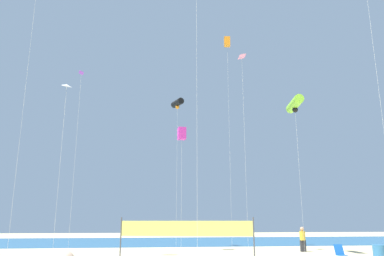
{
  "coord_description": "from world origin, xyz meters",
  "views": [
    {
      "loc": [
        -1.65,
        -15.02,
        2.15
      ],
      "look_at": [
        1.4,
        8.4,
        8.02
      ],
      "focal_mm": 35.21,
      "sensor_mm": 36.0,
      "label": 1
    }
  ],
  "objects_px": {
    "folding_beach_chair": "(340,252)",
    "kite_orange_box": "(227,43)",
    "trash_barrel": "(379,253)",
    "kite_lime_tube": "(295,104)",
    "kite_violet_diamond": "(81,85)",
    "beachgoer_mustard_shirt": "(303,238)",
    "kite_pink_diamond": "(241,59)",
    "volleyball_net": "(186,230)",
    "kite_white_diamond": "(67,89)",
    "kite_magenta_box": "(182,134)",
    "kite_black_tube": "(177,103)"
  },
  "relations": [
    {
      "from": "kite_magenta_box",
      "to": "kite_black_tube",
      "type": "bearing_deg",
      "value": 89.8
    },
    {
      "from": "beachgoer_mustard_shirt",
      "to": "trash_barrel",
      "type": "relative_size",
      "value": 2.03
    },
    {
      "from": "volleyball_net",
      "to": "kite_magenta_box",
      "type": "xyz_separation_m",
      "value": [
        0.21,
        5.15,
        7.2
      ]
    },
    {
      "from": "folding_beach_chair",
      "to": "kite_pink_diamond",
      "type": "xyz_separation_m",
      "value": [
        -3.59,
        6.16,
        14.21
      ]
    },
    {
      "from": "kite_white_diamond",
      "to": "kite_pink_diamond",
      "type": "bearing_deg",
      "value": 26.58
    },
    {
      "from": "kite_white_diamond",
      "to": "kite_black_tube",
      "type": "relative_size",
      "value": 0.75
    },
    {
      "from": "trash_barrel",
      "to": "kite_lime_tube",
      "type": "height_order",
      "value": "kite_lime_tube"
    },
    {
      "from": "kite_black_tube",
      "to": "kite_pink_diamond",
      "type": "distance_m",
      "value": 7.76
    },
    {
      "from": "trash_barrel",
      "to": "volleyball_net",
      "type": "height_order",
      "value": "volleyball_net"
    },
    {
      "from": "kite_magenta_box",
      "to": "kite_black_tube",
      "type": "xyz_separation_m",
      "value": [
        0.02,
        4.26,
        3.85
      ]
    },
    {
      "from": "kite_lime_tube",
      "to": "kite_white_diamond",
      "type": "height_order",
      "value": "kite_lime_tube"
    },
    {
      "from": "kite_violet_diamond",
      "to": "kite_pink_diamond",
      "type": "relative_size",
      "value": 0.9
    },
    {
      "from": "beachgoer_mustard_shirt",
      "to": "kite_black_tube",
      "type": "height_order",
      "value": "kite_black_tube"
    },
    {
      "from": "beachgoer_mustard_shirt",
      "to": "kite_lime_tube",
      "type": "distance_m",
      "value": 9.84
    },
    {
      "from": "kite_white_diamond",
      "to": "volleyball_net",
      "type": "bearing_deg",
      "value": 19.47
    },
    {
      "from": "kite_white_diamond",
      "to": "trash_barrel",
      "type": "bearing_deg",
      "value": -1.25
    },
    {
      "from": "kite_pink_diamond",
      "to": "kite_violet_diamond",
      "type": "bearing_deg",
      "value": 173.23
    },
    {
      "from": "kite_orange_box",
      "to": "kite_black_tube",
      "type": "height_order",
      "value": "kite_orange_box"
    },
    {
      "from": "kite_white_diamond",
      "to": "kite_magenta_box",
      "type": "xyz_separation_m",
      "value": [
        7.4,
        7.69,
        -0.6
      ]
    },
    {
      "from": "beachgoer_mustard_shirt",
      "to": "kite_pink_diamond",
      "type": "xyz_separation_m",
      "value": [
        -4.26,
        -0.43,
        13.74
      ]
    },
    {
      "from": "kite_white_diamond",
      "to": "beachgoer_mustard_shirt",
      "type": "bearing_deg",
      "value": 21.57
    },
    {
      "from": "beachgoer_mustard_shirt",
      "to": "volleyball_net",
      "type": "relative_size",
      "value": 0.22
    },
    {
      "from": "volleyball_net",
      "to": "kite_magenta_box",
      "type": "relative_size",
      "value": 0.86
    },
    {
      "from": "trash_barrel",
      "to": "volleyball_net",
      "type": "distance_m",
      "value": 11.04
    },
    {
      "from": "folding_beach_chair",
      "to": "kite_magenta_box",
      "type": "distance_m",
      "value": 14.09
    },
    {
      "from": "kite_orange_box",
      "to": "kite_pink_diamond",
      "type": "distance_m",
      "value": 6.14
    },
    {
      "from": "kite_lime_tube",
      "to": "kite_orange_box",
      "type": "height_order",
      "value": "kite_orange_box"
    },
    {
      "from": "folding_beach_chair",
      "to": "kite_violet_diamond",
      "type": "xyz_separation_m",
      "value": [
        -16.11,
        7.64,
        12.02
      ]
    },
    {
      "from": "kite_lime_tube",
      "to": "beachgoer_mustard_shirt",
      "type": "bearing_deg",
      "value": 68.65
    },
    {
      "from": "beachgoer_mustard_shirt",
      "to": "kite_magenta_box",
      "type": "distance_m",
      "value": 11.92
    },
    {
      "from": "kite_violet_diamond",
      "to": "kite_pink_diamond",
      "type": "distance_m",
      "value": 12.8
    },
    {
      "from": "folding_beach_chair",
      "to": "kite_magenta_box",
      "type": "xyz_separation_m",
      "value": [
        -8.16,
        7.86,
        8.37
      ]
    },
    {
      "from": "trash_barrel",
      "to": "kite_orange_box",
      "type": "distance_m",
      "value": 22.03
    },
    {
      "from": "kite_black_tube",
      "to": "kite_white_diamond",
      "type": "bearing_deg",
      "value": -121.81
    },
    {
      "from": "kite_magenta_box",
      "to": "kite_pink_diamond",
      "type": "height_order",
      "value": "kite_pink_diamond"
    },
    {
      "from": "trash_barrel",
      "to": "kite_lime_tube",
      "type": "distance_m",
      "value": 11.09
    },
    {
      "from": "folding_beach_chair",
      "to": "kite_pink_diamond",
      "type": "height_order",
      "value": "kite_pink_diamond"
    },
    {
      "from": "folding_beach_chair",
      "to": "kite_violet_diamond",
      "type": "bearing_deg",
      "value": 119.09
    },
    {
      "from": "kite_white_diamond",
      "to": "kite_violet_diamond",
      "type": "xyz_separation_m",
      "value": [
        -0.56,
        7.47,
        3.04
      ]
    },
    {
      "from": "folding_beach_chair",
      "to": "kite_orange_box",
      "type": "distance_m",
      "value": 21.42
    },
    {
      "from": "folding_beach_chair",
      "to": "kite_orange_box",
      "type": "relative_size",
      "value": 0.05
    },
    {
      "from": "kite_violet_diamond",
      "to": "kite_pink_diamond",
      "type": "height_order",
      "value": "kite_pink_diamond"
    },
    {
      "from": "folding_beach_chair",
      "to": "kite_lime_tube",
      "type": "distance_m",
      "value": 10.69
    },
    {
      "from": "beachgoer_mustard_shirt",
      "to": "kite_pink_diamond",
      "type": "distance_m",
      "value": 14.4
    },
    {
      "from": "folding_beach_chair",
      "to": "kite_violet_diamond",
      "type": "height_order",
      "value": "kite_violet_diamond"
    },
    {
      "from": "folding_beach_chair",
      "to": "volleyball_net",
      "type": "bearing_deg",
      "value": 126.52
    },
    {
      "from": "volleyball_net",
      "to": "kite_violet_diamond",
      "type": "bearing_deg",
      "value": 147.5
    },
    {
      "from": "kite_pink_diamond",
      "to": "kite_lime_tube",
      "type": "bearing_deg",
      "value": -33.53
    },
    {
      "from": "volleyball_net",
      "to": "kite_black_tube",
      "type": "relative_size",
      "value": 0.61
    },
    {
      "from": "kite_magenta_box",
      "to": "kite_violet_diamond",
      "type": "bearing_deg",
      "value": -178.46
    }
  ]
}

